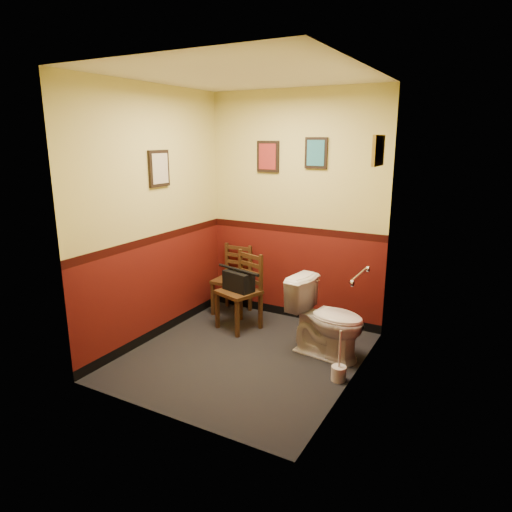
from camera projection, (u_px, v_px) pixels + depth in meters
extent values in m
cube|color=black|center=(244.00, 356.00, 4.66)|extent=(2.20, 2.40, 0.00)
cube|color=silver|center=(242.00, 74.00, 3.99)|extent=(2.20, 2.40, 0.00)
cube|color=#51110D|center=(295.00, 209.00, 5.34)|extent=(2.20, 0.00, 2.70)
cube|color=#51110D|center=(160.00, 253.00, 3.31)|extent=(2.20, 0.00, 2.70)
cube|color=#51110D|center=(154.00, 217.00, 4.84)|extent=(0.00, 2.40, 2.70)
cube|color=#51110D|center=(357.00, 238.00, 3.81)|extent=(0.00, 2.40, 2.70)
cylinder|color=silver|center=(359.00, 275.00, 4.14)|extent=(0.03, 0.50, 0.03)
cylinder|color=silver|center=(352.00, 283.00, 3.92)|extent=(0.02, 0.06, 0.06)
cylinder|color=silver|center=(368.00, 269.00, 4.34)|extent=(0.02, 0.06, 0.06)
cube|color=black|center=(268.00, 157.00, 5.34)|extent=(0.28, 0.03, 0.36)
cube|color=maroon|center=(267.00, 157.00, 5.33)|extent=(0.22, 0.01, 0.30)
cube|color=black|center=(316.00, 153.00, 5.05)|extent=(0.26, 0.03, 0.34)
cube|color=#287082|center=(316.00, 153.00, 5.03)|extent=(0.20, 0.01, 0.28)
cube|color=black|center=(159.00, 168.00, 4.79)|extent=(0.03, 0.30, 0.38)
cube|color=#BCB194|center=(160.00, 169.00, 4.78)|extent=(0.01, 0.24, 0.31)
cube|color=olive|center=(378.00, 151.00, 4.15)|extent=(0.03, 0.34, 0.28)
cube|color=#BCB194|center=(377.00, 151.00, 4.16)|extent=(0.01, 0.28, 0.22)
imported|color=white|center=(327.00, 319.00, 4.59)|extent=(0.85, 0.55, 0.78)
cylinder|color=silver|center=(339.00, 373.00, 4.18)|extent=(0.14, 0.14, 0.14)
cylinder|color=silver|center=(340.00, 351.00, 4.12)|extent=(0.02, 0.02, 0.39)
cube|color=#492D15|center=(231.00, 281.00, 5.71)|extent=(0.41, 0.41, 0.04)
cube|color=#492D15|center=(213.00, 299.00, 5.70)|extent=(0.04, 0.04, 0.43)
cube|color=#492D15|center=(227.00, 291.00, 5.99)|extent=(0.04, 0.04, 0.43)
cube|color=#492D15|center=(237.00, 303.00, 5.54)|extent=(0.04, 0.04, 0.43)
cube|color=#492D15|center=(250.00, 295.00, 5.84)|extent=(0.04, 0.04, 0.43)
cube|color=#492D15|center=(227.00, 259.00, 5.89)|extent=(0.04, 0.03, 0.43)
cube|color=#492D15|center=(250.00, 262.00, 5.73)|extent=(0.04, 0.03, 0.43)
cube|color=#492D15|center=(238.00, 270.00, 5.84)|extent=(0.32, 0.03, 0.04)
cube|color=#492D15|center=(238.00, 263.00, 5.82)|extent=(0.32, 0.03, 0.04)
cube|color=#492D15|center=(238.00, 255.00, 5.79)|extent=(0.32, 0.03, 0.04)
cube|color=#492D15|center=(238.00, 248.00, 5.77)|extent=(0.32, 0.03, 0.04)
cube|color=#492D15|center=(239.00, 292.00, 5.24)|extent=(0.52, 0.52, 0.04)
cube|color=#492D15|center=(217.00, 310.00, 5.30)|extent=(0.05, 0.05, 0.44)
cube|color=#492D15|center=(240.00, 303.00, 5.54)|extent=(0.05, 0.05, 0.44)
cube|color=#492D15|center=(237.00, 318.00, 5.05)|extent=(0.05, 0.05, 0.44)
cube|color=#492D15|center=(260.00, 310.00, 5.29)|extent=(0.05, 0.05, 0.44)
cube|color=#492D15|center=(240.00, 267.00, 5.43)|extent=(0.05, 0.05, 0.44)
cube|color=#492D15|center=(261.00, 274.00, 5.18)|extent=(0.05, 0.05, 0.44)
cube|color=#492D15|center=(250.00, 281.00, 5.33)|extent=(0.33, 0.13, 0.04)
cube|color=#492D15|center=(250.00, 273.00, 5.31)|extent=(0.33, 0.13, 0.04)
cube|color=#492D15|center=(250.00, 264.00, 5.29)|extent=(0.33, 0.13, 0.04)
cube|color=#492D15|center=(250.00, 256.00, 5.26)|extent=(0.33, 0.13, 0.04)
cube|color=black|center=(239.00, 281.00, 5.21)|extent=(0.39, 0.26, 0.22)
cylinder|color=black|center=(238.00, 270.00, 5.17)|extent=(0.31, 0.11, 0.03)
cylinder|color=silver|center=(304.00, 319.00, 5.50)|extent=(0.10, 0.10, 0.09)
cylinder|color=silver|center=(312.00, 320.00, 5.45)|extent=(0.10, 0.10, 0.09)
cylinder|color=silver|center=(308.00, 313.00, 5.45)|extent=(0.10, 0.10, 0.09)
cylinder|color=silver|center=(308.00, 306.00, 5.41)|extent=(0.10, 0.10, 0.09)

